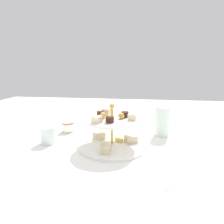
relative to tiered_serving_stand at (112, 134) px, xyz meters
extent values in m
plane|color=white|center=(0.00, 0.00, -0.05)|extent=(2.40, 2.40, 0.00)
cylinder|color=white|center=(0.00, 0.00, -0.05)|extent=(0.27, 0.27, 0.01)
cylinder|color=white|center=(0.00, 0.00, 0.06)|extent=(0.22, 0.22, 0.01)
cylinder|color=gold|center=(0.00, 0.00, 0.03)|extent=(0.01, 0.01, 0.16)
sphere|color=gold|center=(0.00, 0.00, 0.11)|extent=(0.02, 0.02, 0.02)
cube|color=beige|center=(0.03, -0.07, -0.03)|extent=(0.05, 0.06, 0.03)
cube|color=beige|center=(0.05, 0.06, -0.03)|extent=(0.06, 0.06, 0.03)
cube|color=beige|center=(-0.08, 0.01, -0.03)|extent=(0.05, 0.04, 0.03)
cylinder|color=#E5C660|center=(0.03, -0.02, -0.04)|extent=(0.04, 0.04, 0.01)
cylinder|color=#381E14|center=(0.03, -0.05, 0.07)|extent=(0.03, 0.03, 0.02)
cylinder|color=#381E14|center=(0.02, 0.05, 0.07)|extent=(0.03, 0.03, 0.02)
cylinder|color=#381E14|center=(-0.06, 0.00, 0.07)|extent=(0.03, 0.03, 0.02)
cube|color=beige|center=(0.07, 0.03, 0.07)|extent=(0.04, 0.04, 0.02)
cube|color=beige|center=(-0.06, 0.04, 0.07)|extent=(0.04, 0.04, 0.02)
cube|color=beige|center=(-0.01, -0.08, 0.07)|extent=(0.03, 0.03, 0.02)
sphere|color=gold|center=(-0.01, 0.04, 0.07)|extent=(0.02, 0.02, 0.02)
sphere|color=gold|center=(0.00, -0.04, 0.07)|extent=(0.02, 0.02, 0.02)
cylinder|color=silver|center=(0.17, -0.20, 0.01)|extent=(0.07, 0.07, 0.13)
cylinder|color=silver|center=(0.00, 0.26, -0.02)|extent=(0.06, 0.06, 0.07)
cylinder|color=white|center=(0.15, 0.24, -0.05)|extent=(0.09, 0.09, 0.01)
cylinder|color=white|center=(0.15, 0.24, -0.02)|extent=(0.06, 0.06, 0.04)
cylinder|color=#D14C56|center=(0.15, 0.24, -0.01)|extent=(0.06, 0.06, 0.01)
cube|color=silver|center=(-0.21, -0.24, -0.05)|extent=(0.12, 0.14, 0.00)
cube|color=silver|center=(0.31, 0.07, -0.05)|extent=(0.06, 0.17, 0.00)
camera|label=1|loc=(-0.73, -0.10, 0.25)|focal=32.08mm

